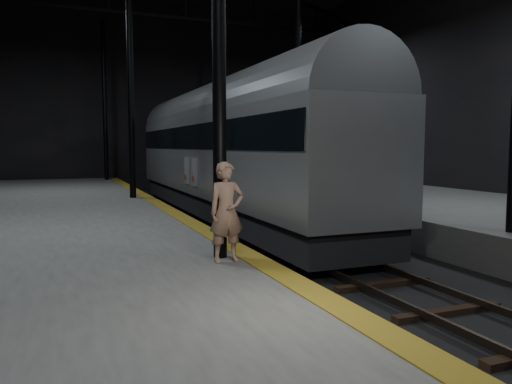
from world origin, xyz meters
TOP-DOWN VIEW (x-y plane):
  - ground at (0.00, 0.00)m, footprint 44.00×44.00m
  - platform_left at (-7.50, 0.00)m, footprint 9.00×43.80m
  - platform_right at (7.50, 0.00)m, footprint 9.00×43.80m
  - tactile_strip at (-3.25, 0.00)m, footprint 0.50×43.80m
  - track at (0.00, 0.00)m, footprint 2.40×43.00m
  - train at (-0.00, 7.41)m, footprint 3.22×21.55m
  - woman at (-3.80, -4.41)m, footprint 0.70×0.48m

SIDE VIEW (x-z plane):
  - ground at x=0.00m, z-range 0.00..0.00m
  - track at x=0.00m, z-range -0.05..0.19m
  - platform_left at x=-7.50m, z-range 0.00..1.00m
  - platform_right at x=7.50m, z-range 0.00..1.00m
  - tactile_strip at x=-3.25m, z-range 1.00..1.01m
  - woman at x=-3.80m, z-range 1.00..2.85m
  - train at x=0.00m, z-range 0.33..6.09m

